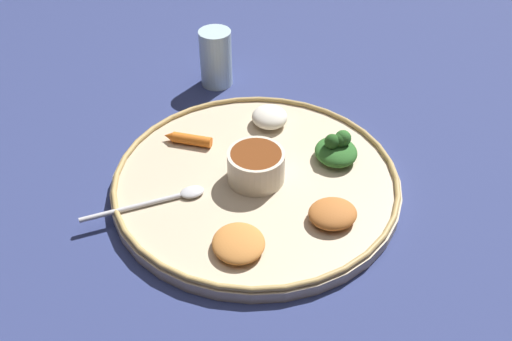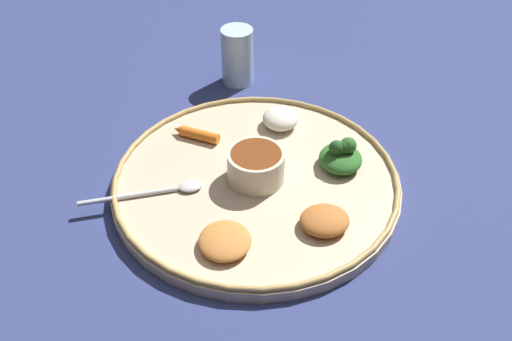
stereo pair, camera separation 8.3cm
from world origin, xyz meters
name	(u,v)px [view 2 (the right image)]	position (x,y,z in m)	size (l,w,h in m)	color
ground_plane	(256,187)	(0.00, 0.00, 0.00)	(2.40, 2.40, 0.00)	navy
platter	(256,183)	(0.00, 0.00, 0.01)	(0.41, 0.41, 0.02)	#C6B293
platter_rim	(256,177)	(0.00, 0.00, 0.02)	(0.41, 0.41, 0.01)	tan
center_bowl	(256,165)	(0.00, 0.00, 0.04)	(0.08, 0.08, 0.05)	beige
spoon	(161,191)	(0.03, 0.13, 0.02)	(0.05, 0.17, 0.01)	silver
greens_pile	(341,156)	(-0.02, -0.12, 0.04)	(0.09, 0.09, 0.05)	#2D6628
carrot_near_spoon	(196,134)	(0.12, 0.04, 0.03)	(0.07, 0.06, 0.02)	orange
mound_squash	(225,241)	(-0.10, 0.09, 0.03)	(0.07, 0.07, 0.02)	#C67A38
mound_rice_white	(280,118)	(0.10, -0.09, 0.03)	(0.06, 0.06, 0.03)	silver
mound_chickpea	(325,220)	(-0.12, -0.04, 0.03)	(0.07, 0.06, 0.02)	#B2662D
drinking_glass	(237,60)	(0.28, -0.09, 0.04)	(0.06, 0.06, 0.10)	silver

